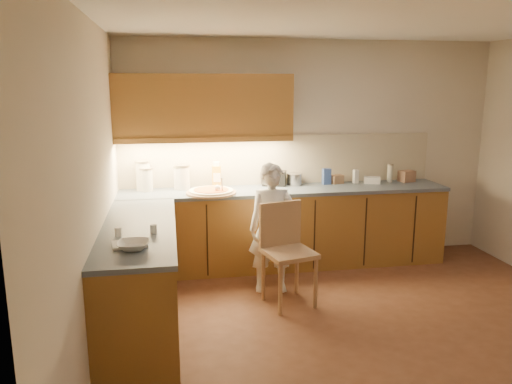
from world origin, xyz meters
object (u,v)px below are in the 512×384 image
child (272,228)px  oil_jug (217,176)px  wooden_chair (286,246)px  pizza_on_board (211,192)px  toaster (274,178)px

child → oil_jug: 1.06m
wooden_chair → child: bearing=90.4°
pizza_on_board → oil_jug: (0.09, 0.30, 0.11)m
pizza_on_board → child: bearing=-44.7°
pizza_on_board → child: (0.56, -0.56, -0.28)m
child → toaster: 0.97m
pizza_on_board → wooden_chair: size_ratio=0.56×
pizza_on_board → toaster: bearing=23.1°
pizza_on_board → wooden_chair: bearing=-52.9°
oil_jug → toaster: size_ratio=1.00×
oil_jug → toaster: (0.68, 0.03, -0.05)m
child → wooden_chair: 0.31m
pizza_on_board → toaster: size_ratio=1.78×
wooden_chair → oil_jug: oil_jug is taller
pizza_on_board → oil_jug: size_ratio=1.79×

